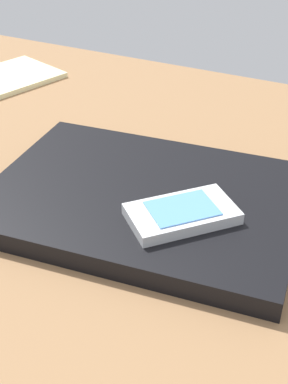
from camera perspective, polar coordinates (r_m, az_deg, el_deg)
desk_surface at (r=58.45cm, az=5.72°, el=-3.32°), size 120.00×80.00×3.00cm
laptop_closed at (r=57.34cm, az=0.00°, el=-0.76°), size 34.85×27.01×2.18cm
cell_phone_on_laptop at (r=52.36cm, az=3.98°, el=-2.27°), size 11.36×11.64×1.32cm
notepad at (r=92.72cm, az=-14.99°, el=11.41°), size 17.07×21.07×0.80cm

